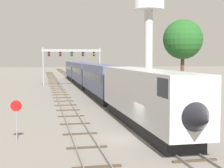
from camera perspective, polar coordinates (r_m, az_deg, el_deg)
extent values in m
plane|color=gray|center=(24.74, 3.36, -9.06)|extent=(400.00, 400.00, 0.00)
cube|color=slate|center=(83.78, -6.43, 0.44)|extent=(0.07, 200.00, 0.16)
cube|color=slate|center=(83.92, -5.45, 0.46)|extent=(0.07, 200.00, 0.16)
cube|color=#473828|center=(19.94, 13.65, -12.34)|extent=(2.60, 0.24, 0.10)
cube|color=#473828|center=(23.48, 9.43, -9.72)|extent=(2.60, 0.24, 0.10)
cube|color=#473828|center=(27.16, 6.38, -7.76)|extent=(2.60, 0.24, 0.10)
cube|color=#473828|center=(30.91, 4.08, -6.26)|extent=(2.60, 0.24, 0.10)
cube|color=#473828|center=(34.72, 2.29, -5.08)|extent=(2.60, 0.24, 0.10)
cube|color=#473828|center=(38.57, 0.86, -4.13)|extent=(2.60, 0.24, 0.10)
cube|color=#473828|center=(42.44, -0.31, -3.35)|extent=(2.60, 0.24, 0.10)
cube|color=#473828|center=(46.34, -1.28, -2.70)|extent=(2.60, 0.24, 0.10)
cube|color=#473828|center=(50.25, -2.09, -2.15)|extent=(2.60, 0.24, 0.10)
cube|color=#473828|center=(54.18, -2.79, -1.68)|extent=(2.60, 0.24, 0.10)
cube|color=#473828|center=(58.11, -3.40, -1.28)|extent=(2.60, 0.24, 0.10)
cube|color=#473828|center=(62.06, -3.92, -0.92)|extent=(2.60, 0.24, 0.10)
cube|color=#473828|center=(66.01, -4.39, -0.61)|extent=(2.60, 0.24, 0.10)
cube|color=#473828|center=(69.97, -4.80, -0.33)|extent=(2.60, 0.24, 0.10)
cube|color=#473828|center=(73.93, -5.17, -0.09)|extent=(2.60, 0.24, 0.10)
cube|color=#473828|center=(77.89, -5.50, 0.14)|extent=(2.60, 0.24, 0.10)
cube|color=#473828|center=(81.86, -5.80, 0.34)|extent=(2.60, 0.24, 0.10)
cube|color=#473828|center=(85.83, -6.07, 0.52)|extent=(2.60, 0.24, 0.10)
cube|color=#473828|center=(89.81, -6.31, 0.69)|extent=(2.60, 0.24, 0.10)
cube|color=#473828|center=(93.78, -6.54, 0.84)|extent=(2.60, 0.24, 0.10)
cube|color=#473828|center=(97.76, -6.75, 0.98)|extent=(2.60, 0.24, 0.10)
cube|color=#473828|center=(101.74, -6.94, 1.11)|extent=(2.60, 0.24, 0.10)
cube|color=#473828|center=(105.72, -7.12, 1.23)|extent=(2.60, 0.24, 0.10)
cube|color=#473828|center=(109.70, -7.28, 1.34)|extent=(2.60, 0.24, 0.10)
cube|color=#473828|center=(113.69, -7.43, 1.44)|extent=(2.60, 0.24, 0.10)
cube|color=#473828|center=(117.67, -7.57, 1.53)|extent=(2.60, 0.24, 0.10)
cube|color=#473828|center=(121.66, -7.71, 1.62)|extent=(2.60, 0.24, 0.10)
cube|color=#473828|center=(125.65, -7.83, 1.71)|extent=(2.60, 0.24, 0.10)
cube|color=#473828|center=(129.63, -7.95, 1.79)|extent=(2.60, 0.24, 0.10)
cube|color=#473828|center=(133.62, -8.06, 1.86)|extent=(2.60, 0.24, 0.10)
cube|color=#473828|center=(137.61, -8.16, 1.93)|extent=(2.60, 0.24, 0.10)
cube|color=#473828|center=(141.60, -8.26, 1.99)|extent=(2.60, 0.24, 0.10)
cube|color=#473828|center=(145.59, -8.35, 2.06)|extent=(2.60, 0.24, 0.10)
cube|color=#473828|center=(149.58, -8.44, 2.12)|extent=(2.60, 0.24, 0.10)
cube|color=#473828|center=(153.57, -8.52, 2.17)|extent=(2.60, 0.24, 0.10)
cube|color=#473828|center=(157.57, -8.60, 2.22)|extent=(2.60, 0.24, 0.10)
cube|color=#473828|center=(161.56, -8.68, 2.27)|extent=(2.60, 0.24, 0.10)
cube|color=#473828|center=(165.55, -8.75, 2.32)|extent=(2.60, 0.24, 0.10)
cube|color=#473828|center=(169.54, -8.81, 2.37)|extent=(2.60, 0.24, 0.10)
cube|color=#473828|center=(173.54, -8.88, 2.41)|extent=(2.60, 0.24, 0.10)
cube|color=#473828|center=(177.53, -8.94, 2.45)|extent=(2.60, 0.24, 0.10)
cube|color=#473828|center=(181.52, -9.00, 2.49)|extent=(2.60, 0.24, 0.10)
cube|color=slate|center=(63.53, -9.74, -0.83)|extent=(0.07, 160.00, 0.16)
cube|color=slate|center=(63.59, -8.44, -0.81)|extent=(0.07, 160.00, 0.16)
cube|color=#473828|center=(18.36, -2.54, -13.68)|extent=(2.60, 0.24, 0.10)
cube|color=#473828|center=(22.16, -4.19, -10.52)|extent=(2.60, 0.24, 0.10)
cube|color=#473828|center=(26.02, -5.34, -8.29)|extent=(2.60, 0.24, 0.10)
cube|color=#473828|center=(29.92, -6.19, -6.63)|extent=(2.60, 0.24, 0.10)
cube|color=#473828|center=(33.84, -6.83, -5.36)|extent=(2.60, 0.24, 0.10)
cube|color=#473828|center=(37.78, -7.34, -4.34)|extent=(2.60, 0.24, 0.10)
cube|color=#473828|center=(41.73, -7.75, -3.52)|extent=(2.60, 0.24, 0.10)
cube|color=#473828|center=(45.68, -8.09, -2.85)|extent=(2.60, 0.24, 0.10)
cube|color=#473828|center=(49.65, -8.37, -2.28)|extent=(2.60, 0.24, 0.10)
cube|color=#473828|center=(53.62, -8.61, -1.79)|extent=(2.60, 0.24, 0.10)
cube|color=#473828|center=(57.59, -8.82, -1.37)|extent=(2.60, 0.24, 0.10)
cube|color=#473828|center=(61.57, -9.00, -1.01)|extent=(2.60, 0.24, 0.10)
cube|color=#473828|center=(65.55, -9.16, -0.69)|extent=(2.60, 0.24, 0.10)
cube|color=#473828|center=(69.53, -9.31, -0.40)|extent=(2.60, 0.24, 0.10)
cube|color=#473828|center=(73.52, -9.43, -0.15)|extent=(2.60, 0.24, 0.10)
cube|color=#473828|center=(77.50, -9.54, 0.08)|extent=(2.60, 0.24, 0.10)
cube|color=#473828|center=(81.49, -9.65, 0.28)|extent=(2.60, 0.24, 0.10)
cube|color=#473828|center=(85.48, -9.74, 0.47)|extent=(2.60, 0.24, 0.10)
cube|color=#473828|center=(89.47, -9.82, 0.64)|extent=(2.60, 0.24, 0.10)
cube|color=#473828|center=(93.46, -9.90, 0.79)|extent=(2.60, 0.24, 0.10)
cube|color=#473828|center=(97.45, -9.97, 0.93)|extent=(2.60, 0.24, 0.10)
cube|color=#473828|center=(101.44, -10.04, 1.06)|extent=(2.60, 0.24, 0.10)
cube|color=#473828|center=(105.44, -10.10, 1.18)|extent=(2.60, 0.24, 0.10)
cube|color=#473828|center=(109.43, -10.15, 1.30)|extent=(2.60, 0.24, 0.10)
cube|color=#473828|center=(113.42, -10.20, 1.40)|extent=(2.60, 0.24, 0.10)
cube|color=#473828|center=(117.42, -10.25, 1.50)|extent=(2.60, 0.24, 0.10)
cube|color=#473828|center=(121.41, -10.30, 1.59)|extent=(2.60, 0.24, 0.10)
cube|color=#473828|center=(125.41, -10.34, 1.67)|extent=(2.60, 0.24, 0.10)
cube|color=#473828|center=(129.40, -10.38, 1.75)|extent=(2.60, 0.24, 0.10)
cube|color=#473828|center=(133.40, -10.42, 1.83)|extent=(2.60, 0.24, 0.10)
cube|color=#473828|center=(137.39, -10.45, 1.90)|extent=(2.60, 0.24, 0.10)
cube|color=#473828|center=(141.39, -10.49, 1.96)|extent=(2.60, 0.24, 0.10)
cube|color=silver|center=(28.51, 5.25, -1.38)|extent=(3.00, 19.79, 3.80)
cone|color=black|center=(19.21, 14.04, -5.47)|extent=(2.88, 2.60, 2.88)
cube|color=black|center=(20.27, 12.41, -0.55)|extent=(3.04, 1.80, 1.10)
cube|color=black|center=(28.84, 5.22, -6.13)|extent=(2.52, 17.82, 1.00)
cube|color=#4C5684|center=(48.72, -1.85, 1.01)|extent=(3.00, 19.79, 3.80)
cube|color=black|center=(48.70, -1.85, 1.48)|extent=(3.04, 18.21, 0.90)
cube|color=black|center=(48.92, -1.84, -1.80)|extent=(2.52, 17.82, 1.00)
cube|color=#4C5684|center=(69.28, -4.77, 1.98)|extent=(3.00, 19.79, 3.80)
cube|color=black|center=(69.27, -4.77, 2.31)|extent=(3.04, 18.21, 0.90)
cube|color=black|center=(69.42, -4.75, 0.00)|extent=(2.52, 17.82, 1.00)
cube|color=#4C5684|center=(89.95, -6.35, 2.51)|extent=(3.00, 19.79, 3.80)
cube|color=black|center=(89.94, -6.35, 2.76)|extent=(3.04, 18.21, 0.90)
cube|color=black|center=(90.06, -6.33, 0.98)|extent=(2.52, 17.82, 1.00)
cylinder|color=#999BA0|center=(70.05, -11.42, 2.79)|extent=(0.36, 0.36, 7.89)
cylinder|color=#999BA0|center=(71.02, -2.09, 2.89)|extent=(0.36, 0.36, 7.89)
cube|color=#999BA0|center=(70.30, -6.74, 5.58)|extent=(12.10, 0.36, 0.50)
cube|color=black|center=(70.09, -10.51, 4.97)|extent=(0.44, 0.32, 0.90)
sphere|color=red|center=(69.90, -10.50, 4.97)|extent=(0.28, 0.28, 0.28)
cube|color=black|center=(70.18, -8.62, 4.99)|extent=(0.44, 0.32, 0.90)
sphere|color=red|center=(69.99, -8.61, 4.99)|extent=(0.28, 0.28, 0.28)
cube|color=black|center=(70.34, -6.74, 5.01)|extent=(0.44, 0.32, 0.90)
sphere|color=green|center=(70.15, -6.73, 5.01)|extent=(0.28, 0.28, 0.28)
cube|color=black|center=(70.57, -4.87, 5.02)|extent=(0.44, 0.32, 0.90)
sphere|color=red|center=(70.38, -4.86, 5.02)|extent=(0.28, 0.28, 0.28)
cube|color=black|center=(70.88, -3.02, 5.03)|extent=(0.44, 0.32, 0.90)
sphere|color=yellow|center=(70.69, -3.00, 5.03)|extent=(0.28, 0.28, 0.28)
cylinder|color=beige|center=(105.96, 6.12, 6.77)|extent=(2.60, 2.60, 20.53)
cylinder|color=white|center=(107.29, 6.18, 13.69)|extent=(9.30, 9.30, 5.34)
cylinder|color=gray|center=(24.30, -15.66, -6.81)|extent=(0.08, 0.08, 2.20)
cylinder|color=red|center=(24.06, -15.73, -3.54)|extent=(0.76, 0.03, 0.76)
cylinder|color=brown|center=(53.94, 11.66, 1.60)|extent=(0.56, 0.56, 6.48)
sphere|color=#235B23|center=(53.96, 11.75, 7.32)|extent=(6.11, 6.11, 6.11)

